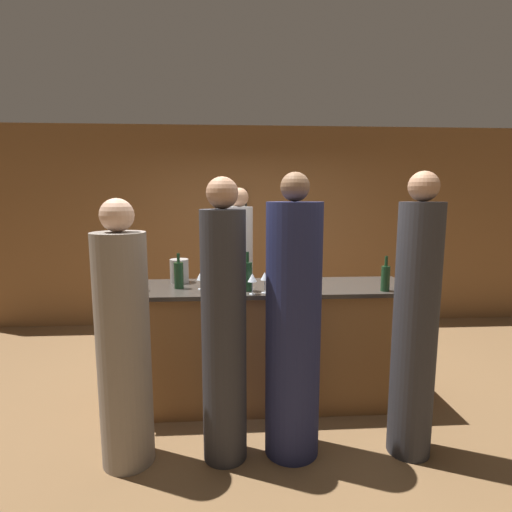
% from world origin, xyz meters
% --- Properties ---
extents(ground_plane, '(14.00, 14.00, 0.00)m').
position_xyz_m(ground_plane, '(0.00, 0.00, 0.00)').
color(ground_plane, brown).
extents(back_wall, '(8.00, 0.08, 2.80)m').
position_xyz_m(back_wall, '(-0.00, 2.30, 1.40)').
color(back_wall, brown).
rests_on(back_wall, ground_plane).
extents(bar_counter, '(2.51, 0.69, 1.06)m').
position_xyz_m(bar_counter, '(0.00, 0.00, 0.53)').
color(bar_counter, brown).
rests_on(bar_counter, ground_plane).
extents(bartender, '(0.28, 0.28, 1.92)m').
position_xyz_m(bartender, '(-0.22, 0.74, 0.91)').
color(bartender, '#B2B2B7').
rests_on(bartender, ground_plane).
extents(guest_0, '(0.31, 0.31, 1.96)m').
position_xyz_m(guest_0, '(-0.36, -0.77, 0.93)').
color(guest_0, '#2D2D33').
rests_on(guest_0, ground_plane).
extents(guest_1, '(0.38, 0.38, 2.00)m').
position_xyz_m(guest_1, '(0.12, -0.74, 0.93)').
color(guest_1, '#1E234C').
rests_on(guest_1, ground_plane).
extents(guest_2, '(0.35, 0.35, 1.83)m').
position_xyz_m(guest_2, '(-1.04, -0.78, 0.85)').
color(guest_2, gray).
rests_on(guest_2, ground_plane).
extents(guest_3, '(0.30, 0.30, 2.00)m').
position_xyz_m(guest_3, '(0.96, -0.80, 0.95)').
color(guest_3, '#2D2D33').
rests_on(guest_3, ground_plane).
extents(wine_bottle_0, '(0.07, 0.07, 0.29)m').
position_xyz_m(wine_bottle_0, '(0.96, -0.25, 1.17)').
color(wine_bottle_0, '#19381E').
rests_on(wine_bottle_0, bar_counter).
extents(wine_bottle_1, '(0.08, 0.08, 0.33)m').
position_xyz_m(wine_bottle_1, '(-0.18, -0.17, 1.19)').
color(wine_bottle_1, '#19381E').
rests_on(wine_bottle_1, bar_counter).
extents(wine_bottle_2, '(0.08, 0.08, 0.30)m').
position_xyz_m(wine_bottle_2, '(-0.75, -0.04, 1.18)').
color(wine_bottle_2, '#19381E').
rests_on(wine_bottle_2, bar_counter).
extents(ice_bucket, '(0.17, 0.17, 0.21)m').
position_xyz_m(ice_bucket, '(-0.78, 0.20, 1.17)').
color(ice_bucket, '#9E9993').
rests_on(ice_bucket, bar_counter).
extents(wine_glass_0, '(0.07, 0.07, 0.17)m').
position_xyz_m(wine_glass_0, '(-0.04, -0.26, 1.20)').
color(wine_glass_0, silver).
rests_on(wine_glass_0, bar_counter).
extents(wine_glass_1, '(0.07, 0.07, 0.15)m').
position_xyz_m(wine_glass_1, '(-0.56, -0.10, 1.18)').
color(wine_glass_1, silver).
rests_on(wine_glass_1, bar_counter).
extents(wine_glass_2, '(0.08, 0.08, 0.18)m').
position_xyz_m(wine_glass_2, '(-1.05, -0.11, 1.20)').
color(wine_glass_2, silver).
rests_on(wine_glass_2, bar_counter).
extents(wine_glass_3, '(0.07, 0.07, 0.17)m').
position_xyz_m(wine_glass_3, '(-0.14, -0.29, 1.19)').
color(wine_glass_3, silver).
rests_on(wine_glass_3, bar_counter).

